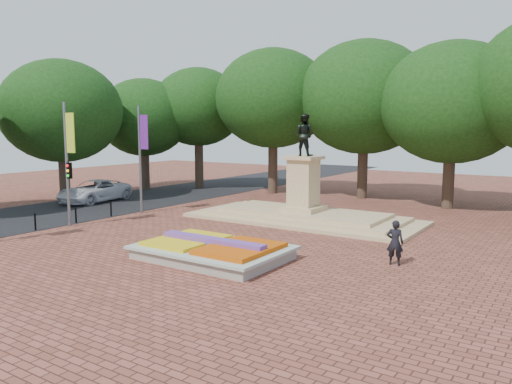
{
  "coord_description": "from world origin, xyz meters",
  "views": [
    {
      "loc": [
        14.13,
        -18.35,
        5.61
      ],
      "look_at": [
        -0.4,
        3.46,
        2.2
      ],
      "focal_mm": 35.0,
      "sensor_mm": 36.0,
      "label": 1
    }
  ],
  "objects_px": {
    "flower_bed": "(213,250)",
    "monument": "(303,206)",
    "van": "(94,191)",
    "pedestrian": "(395,243)"
  },
  "relations": [
    {
      "from": "flower_bed",
      "to": "van",
      "type": "relative_size",
      "value": 1.06
    },
    {
      "from": "flower_bed",
      "to": "van",
      "type": "bearing_deg",
      "value": 155.9
    },
    {
      "from": "flower_bed",
      "to": "monument",
      "type": "height_order",
      "value": "monument"
    },
    {
      "from": "pedestrian",
      "to": "flower_bed",
      "type": "bearing_deg",
      "value": 16.28
    },
    {
      "from": "flower_bed",
      "to": "pedestrian",
      "type": "bearing_deg",
      "value": 26.49
    },
    {
      "from": "monument",
      "to": "van",
      "type": "relative_size",
      "value": 2.35
    },
    {
      "from": "monument",
      "to": "pedestrian",
      "type": "distance_m",
      "value": 10.24
    },
    {
      "from": "monument",
      "to": "van",
      "type": "distance_m",
      "value": 16.86
    },
    {
      "from": "monument",
      "to": "pedestrian",
      "type": "bearing_deg",
      "value": -40.26
    },
    {
      "from": "van",
      "to": "pedestrian",
      "type": "xyz_separation_m",
      "value": [
        24.55,
        -4.56,
        0.11
      ]
    }
  ]
}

